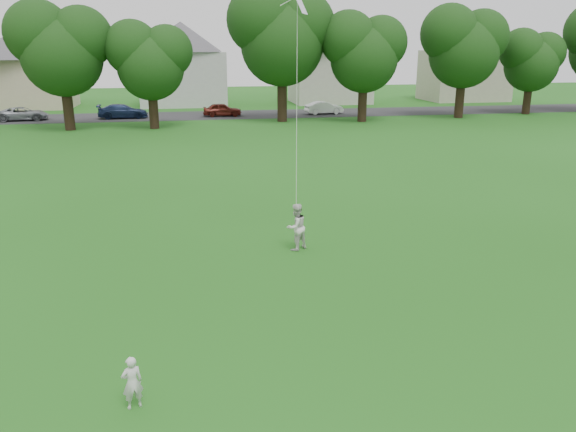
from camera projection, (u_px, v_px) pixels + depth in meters
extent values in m
plane|color=#194F12|center=(199.00, 360.00, 11.22)|extent=(160.00, 160.00, 0.00)
cube|color=#2D2D30|center=(185.00, 116.00, 50.76)|extent=(90.00, 7.00, 0.01)
imported|color=silver|center=(132.00, 383.00, 9.60)|extent=(0.42, 0.34, 0.99)
imported|color=silver|center=(296.00, 227.00, 17.12)|extent=(0.89, 0.84, 1.46)
cylinder|color=white|center=(297.00, 110.00, 16.45)|extent=(0.01, 0.01, 6.37)
cylinder|color=black|center=(68.00, 106.00, 41.58)|extent=(0.75, 0.75, 3.60)
cylinder|color=black|center=(153.00, 108.00, 42.49)|extent=(0.70, 0.70, 3.09)
cylinder|color=black|center=(282.00, 96.00, 46.35)|extent=(0.80, 0.80, 4.18)
cylinder|color=black|center=(362.00, 101.00, 46.42)|extent=(0.73, 0.73, 3.43)
cylinder|color=black|center=(460.00, 96.00, 48.93)|extent=(0.76, 0.76, 3.69)
cylinder|color=black|center=(527.00, 98.00, 51.73)|extent=(0.69, 0.69, 2.97)
imported|color=gray|center=(23.00, 114.00, 47.34)|extent=(4.22, 2.36, 1.11)
imported|color=#162345|center=(123.00, 111.00, 48.73)|extent=(4.26, 1.84, 1.22)
imported|color=#5E1A12|center=(222.00, 110.00, 50.22)|extent=(3.44, 1.42, 1.17)
imported|color=white|center=(324.00, 108.00, 51.83)|extent=(3.62, 1.61, 1.15)
cube|color=beige|center=(23.00, 84.00, 56.74)|extent=(9.60, 6.72, 4.79)
pyramid|color=#4D4A4F|center=(16.00, 31.00, 55.28)|extent=(13.85, 13.85, 2.64)
cube|color=silver|center=(183.00, 79.00, 59.39)|extent=(8.76, 7.27, 5.48)
pyramid|color=#4D4A4F|center=(180.00, 21.00, 57.72)|extent=(12.64, 12.64, 3.01)
cube|color=beige|center=(330.00, 77.00, 62.11)|extent=(8.18, 6.76, 5.63)
pyramid|color=#4D4A4F|center=(331.00, 20.00, 60.40)|extent=(11.81, 11.81, 3.10)
cube|color=#BCB59C|center=(464.00, 76.00, 64.86)|extent=(8.78, 6.68, 5.58)
pyramid|color=#4D4A4F|center=(469.00, 22.00, 63.16)|extent=(12.66, 12.66, 3.07)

